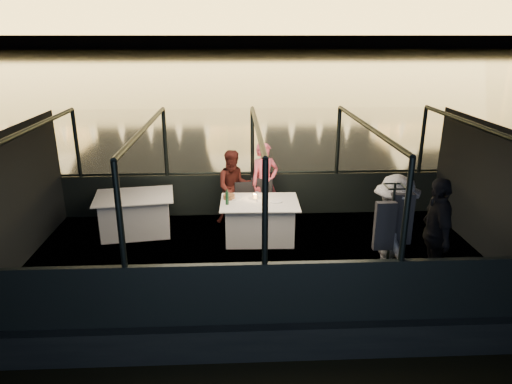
{
  "coord_description": "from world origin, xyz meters",
  "views": [
    {
      "loc": [
        -0.36,
        -7.28,
        4.21
      ],
      "look_at": [
        0.0,
        0.4,
        1.55
      ],
      "focal_mm": 32.0,
      "sensor_mm": 36.0,
      "label": 1
    }
  ],
  "objects_px": {
    "chair_port_right": "(262,205)",
    "person_man_maroon": "(234,188)",
    "dining_table_central": "(260,221)",
    "coat_stand": "(389,243)",
    "passenger_dark": "(435,235)",
    "passenger_stripe": "(393,237)",
    "person_woman_coral": "(265,186)",
    "dining_table_aft": "(136,215)",
    "chair_port_left": "(245,205)",
    "wine_bottle": "(227,197)"
  },
  "relations": [
    {
      "from": "chair_port_right",
      "to": "person_man_maroon",
      "type": "distance_m",
      "value": 0.67
    },
    {
      "from": "dining_table_central",
      "to": "chair_port_right",
      "type": "relative_size",
      "value": 1.55
    },
    {
      "from": "coat_stand",
      "to": "person_man_maroon",
      "type": "distance_m",
      "value": 3.73
    },
    {
      "from": "chair_port_right",
      "to": "passenger_dark",
      "type": "bearing_deg",
      "value": -29.82
    },
    {
      "from": "coat_stand",
      "to": "passenger_dark",
      "type": "height_order",
      "value": "coat_stand"
    },
    {
      "from": "dining_table_central",
      "to": "passenger_stripe",
      "type": "distance_m",
      "value": 2.68
    },
    {
      "from": "person_woman_coral",
      "to": "passenger_stripe",
      "type": "xyz_separation_m",
      "value": [
        1.74,
        -2.8,
        0.1
      ]
    },
    {
      "from": "person_man_maroon",
      "to": "passenger_dark",
      "type": "xyz_separation_m",
      "value": [
        3.03,
        -2.66,
        0.1
      ]
    },
    {
      "from": "dining_table_aft",
      "to": "chair_port_left",
      "type": "distance_m",
      "value": 2.16
    },
    {
      "from": "dining_table_central",
      "to": "coat_stand",
      "type": "relative_size",
      "value": 0.8
    },
    {
      "from": "dining_table_aft",
      "to": "coat_stand",
      "type": "bearing_deg",
      "value": -31.85
    },
    {
      "from": "chair_port_left",
      "to": "person_woman_coral",
      "type": "distance_m",
      "value": 0.59
    },
    {
      "from": "chair_port_left",
      "to": "chair_port_right",
      "type": "height_order",
      "value": "chair_port_right"
    },
    {
      "from": "passenger_dark",
      "to": "person_man_maroon",
      "type": "bearing_deg",
      "value": -124.09
    },
    {
      "from": "dining_table_central",
      "to": "wine_bottle",
      "type": "bearing_deg",
      "value": -170.33
    },
    {
      "from": "dining_table_central",
      "to": "coat_stand",
      "type": "height_order",
      "value": "coat_stand"
    },
    {
      "from": "passenger_stripe",
      "to": "dining_table_central",
      "type": "bearing_deg",
      "value": 51.88
    },
    {
      "from": "passenger_stripe",
      "to": "passenger_dark",
      "type": "bearing_deg",
      "value": -81.15
    },
    {
      "from": "coat_stand",
      "to": "person_woman_coral",
      "type": "relative_size",
      "value": 1.09
    },
    {
      "from": "chair_port_left",
      "to": "dining_table_central",
      "type": "bearing_deg",
      "value": -75.23
    },
    {
      "from": "chair_port_right",
      "to": "passenger_dark",
      "type": "xyz_separation_m",
      "value": [
        2.46,
        -2.46,
        0.4
      ]
    },
    {
      "from": "coat_stand",
      "to": "passenger_dark",
      "type": "relative_size",
      "value": 1.03
    },
    {
      "from": "dining_table_aft",
      "to": "chair_port_left",
      "type": "bearing_deg",
      "value": 6.5
    },
    {
      "from": "chair_port_left",
      "to": "person_woman_coral",
      "type": "xyz_separation_m",
      "value": [
        0.41,
        0.3,
        0.3
      ]
    },
    {
      "from": "chair_port_right",
      "to": "person_man_maroon",
      "type": "relative_size",
      "value": 0.61
    },
    {
      "from": "person_man_maroon",
      "to": "wine_bottle",
      "type": "bearing_deg",
      "value": -103.75
    },
    {
      "from": "chair_port_left",
      "to": "person_man_maroon",
      "type": "height_order",
      "value": "person_man_maroon"
    },
    {
      "from": "person_woman_coral",
      "to": "passenger_stripe",
      "type": "height_order",
      "value": "passenger_stripe"
    },
    {
      "from": "chair_port_right",
      "to": "passenger_stripe",
      "type": "xyz_separation_m",
      "value": [
        1.8,
        -2.49,
        0.4
      ]
    },
    {
      "from": "dining_table_central",
      "to": "chair_port_left",
      "type": "relative_size",
      "value": 1.66
    },
    {
      "from": "person_man_maroon",
      "to": "dining_table_aft",
      "type": "bearing_deg",
      "value": -173.33
    },
    {
      "from": "chair_port_right",
      "to": "wine_bottle",
      "type": "distance_m",
      "value": 1.13
    },
    {
      "from": "person_man_maroon",
      "to": "passenger_dark",
      "type": "height_order",
      "value": "passenger_dark"
    },
    {
      "from": "chair_port_left",
      "to": "person_woman_coral",
      "type": "relative_size",
      "value": 0.52
    },
    {
      "from": "dining_table_aft",
      "to": "wine_bottle",
      "type": "xyz_separation_m",
      "value": [
        1.8,
        -0.52,
        0.53
      ]
    },
    {
      "from": "dining_table_aft",
      "to": "wine_bottle",
      "type": "height_order",
      "value": "wine_bottle"
    },
    {
      "from": "passenger_stripe",
      "to": "passenger_dark",
      "type": "distance_m",
      "value": 0.66
    },
    {
      "from": "dining_table_central",
      "to": "chair_port_left",
      "type": "xyz_separation_m",
      "value": [
        -0.26,
        0.66,
        0.06
      ]
    },
    {
      "from": "chair_port_left",
      "to": "passenger_dark",
      "type": "relative_size",
      "value": 0.49
    },
    {
      "from": "dining_table_central",
      "to": "dining_table_aft",
      "type": "relative_size",
      "value": 0.98
    },
    {
      "from": "coat_stand",
      "to": "passenger_dark",
      "type": "distance_m",
      "value": 0.9
    },
    {
      "from": "dining_table_central",
      "to": "person_man_maroon",
      "type": "bearing_deg",
      "value": 118.83
    },
    {
      "from": "coat_stand",
      "to": "passenger_stripe",
      "type": "xyz_separation_m",
      "value": [
        0.17,
        0.31,
        -0.05
      ]
    },
    {
      "from": "passenger_stripe",
      "to": "chair_port_right",
      "type": "bearing_deg",
      "value": 41.78
    },
    {
      "from": "chair_port_right",
      "to": "person_woman_coral",
      "type": "bearing_deg",
      "value": 94.08
    },
    {
      "from": "coat_stand",
      "to": "passenger_stripe",
      "type": "bearing_deg",
      "value": 62.21
    },
    {
      "from": "person_woman_coral",
      "to": "person_man_maroon",
      "type": "distance_m",
      "value": 0.64
    },
    {
      "from": "chair_port_left",
      "to": "coat_stand",
      "type": "xyz_separation_m",
      "value": [
        1.99,
        -2.81,
        0.45
      ]
    },
    {
      "from": "dining_table_aft",
      "to": "passenger_stripe",
      "type": "height_order",
      "value": "passenger_stripe"
    },
    {
      "from": "chair_port_right",
      "to": "passenger_stripe",
      "type": "bearing_deg",
      "value": -38.98
    }
  ]
}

